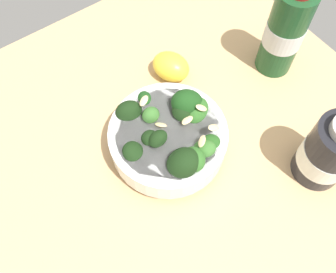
# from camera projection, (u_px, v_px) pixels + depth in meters

# --- Properties ---
(ground_plane) EXTENTS (0.69, 0.69, 0.04)m
(ground_plane) POSITION_uv_depth(u_px,v_px,m) (176.00, 153.00, 0.58)
(ground_plane) COLOR tan
(bowl_of_broccoli) EXTENTS (0.17, 0.17, 0.10)m
(bowl_of_broccoli) POSITION_uv_depth(u_px,v_px,m) (170.00, 136.00, 0.53)
(bowl_of_broccoli) COLOR white
(bowl_of_broccoli) RESTS_ON ground_plane
(lemon_wedge) EXTENTS (0.08, 0.07, 0.04)m
(lemon_wedge) POSITION_uv_depth(u_px,v_px,m) (171.00, 67.00, 0.61)
(lemon_wedge) COLOR yellow
(lemon_wedge) RESTS_ON ground_plane
(bottle_tall) EXTENTS (0.06, 0.06, 0.18)m
(bottle_tall) POSITION_uv_depth(u_px,v_px,m) (285.00, 31.00, 0.57)
(bottle_tall) COLOR #194723
(bottle_tall) RESTS_ON ground_plane
(bottle_short) EXTENTS (0.07, 0.07, 0.13)m
(bottle_short) POSITION_uv_depth(u_px,v_px,m) (329.00, 152.00, 0.50)
(bottle_short) COLOR black
(bottle_short) RESTS_ON ground_plane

